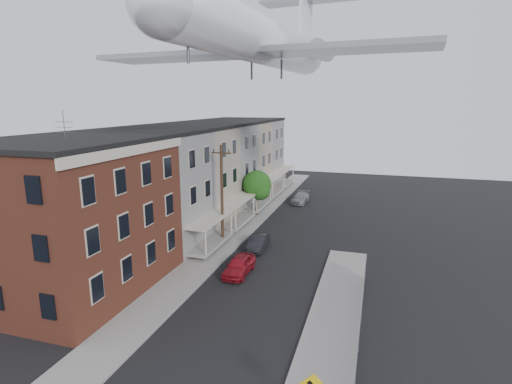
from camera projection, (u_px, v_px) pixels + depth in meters
sidewalk_left at (245, 225)px, 41.75m from camera, size 3.00×62.00×0.12m
sidewalk_right at (331, 336)px, 21.80m from camera, size 3.00×26.00×0.12m
curb_left at (258, 226)px, 41.33m from camera, size 0.15×62.00×0.14m
curb_right at (304, 331)px, 22.21m from camera, size 0.15×26.00×0.14m
corner_building at (71, 216)px, 26.63m from camera, size 10.31×12.30×12.15m
row_house_a at (149, 188)px, 35.49m from camera, size 11.98×7.00×10.30m
row_house_b at (185, 175)px, 42.03m from camera, size 11.98×7.00×10.30m
row_house_c at (211, 165)px, 48.56m from camera, size 11.98×7.00×10.30m
row_house_d at (232, 158)px, 55.09m from camera, size 11.98×7.00×10.30m
row_house_e at (247, 152)px, 61.63m from camera, size 11.98×7.00×10.30m
chainlink_fence at (359, 335)px, 20.24m from camera, size 0.06×18.06×1.90m
utility_pole at (222, 194)px, 35.17m from camera, size 1.80×0.26×9.00m
street_tree at (258, 186)px, 44.61m from camera, size 3.22×3.20×5.20m
car_near at (239, 265)px, 29.72m from camera, size 1.66×4.01×1.36m
car_mid at (258, 242)px, 34.81m from camera, size 1.54×3.89×1.26m
car_far at (300, 198)px, 51.14m from camera, size 1.98×4.43×1.26m
airplane at (265, 42)px, 33.36m from camera, size 27.81×31.75×9.16m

